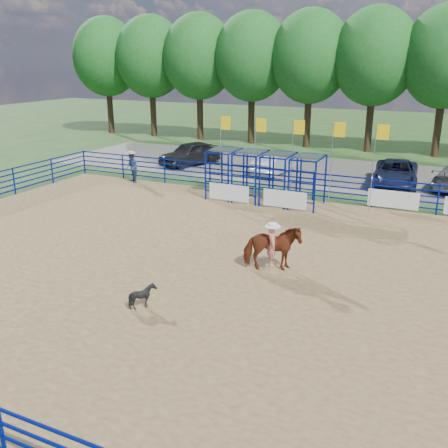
{
  "coord_description": "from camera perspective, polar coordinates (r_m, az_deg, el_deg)",
  "views": [
    {
      "loc": [
        6.45,
        -14.73,
        7.09
      ],
      "look_at": [
        -0.91,
        1.0,
        1.3
      ],
      "focal_mm": 40.0,
      "sensor_mm": 36.0,
      "label": 1
    }
  ],
  "objects": [
    {
      "name": "car_a",
      "position": [
        34.97,
        -3.85,
        8.05
      ],
      "size": [
        3.46,
        5.06,
        1.6
      ],
      "primitive_type": "imported",
      "rotation": [
        0.0,
        0.0,
        -0.37
      ],
      "color": "black",
      "rests_on": "gravel_strip"
    },
    {
      "name": "chute_assembly",
      "position": [
        25.67,
        5.44,
        5.23
      ],
      "size": [
        19.32,
        2.41,
        4.2
      ],
      "color": "#06178E",
      "rests_on": "ground"
    },
    {
      "name": "arena_dirt",
      "position": [
        17.57,
        1.3,
        -5.33
      ],
      "size": [
        30.0,
        20.0,
        0.02
      ],
      "primitive_type": "cube",
      "color": "olive",
      "rests_on": "ground"
    },
    {
      "name": "calf",
      "position": [
        15.11,
        -9.25,
        -8.11
      ],
      "size": [
        0.76,
        0.69,
        0.76
      ],
      "primitive_type": "imported",
      "rotation": [
        0.0,
        0.0,
        1.69
      ],
      "color": "black",
      "rests_on": "arena_dirt"
    },
    {
      "name": "car_c",
      "position": [
        30.72,
        18.98,
        5.5
      ],
      "size": [
        2.8,
        5.41,
        1.46
      ],
      "primitive_type": "imported",
      "rotation": [
        0.0,
        0.0,
        0.07
      ],
      "color": "#141734",
      "rests_on": "gravel_strip"
    },
    {
      "name": "treeline",
      "position": [
        41.24,
        16.95,
        18.31
      ],
      "size": [
        56.4,
        6.4,
        11.24
      ],
      "color": "#3F2B19",
      "rests_on": "ground"
    },
    {
      "name": "spectator_cowboy",
      "position": [
        30.25,
        -10.48,
        6.42
      ],
      "size": [
        1.11,
        1.07,
        1.85
      ],
      "color": "navy",
      "rests_on": "arena_dirt"
    },
    {
      "name": "gravel_strip",
      "position": [
        33.14,
        13.32,
        5.6
      ],
      "size": [
        40.0,
        10.0,
        0.01
      ],
      "primitive_type": "cube",
      "color": "slate",
      "rests_on": "ground"
    },
    {
      "name": "horse_and_rider",
      "position": [
        17.31,
        5.52,
        -2.5
      ],
      "size": [
        2.15,
        1.61,
        2.44
      ],
      "color": "maroon",
      "rests_on": "arena_dirt"
    },
    {
      "name": "car_b",
      "position": [
        32.27,
        5.72,
        6.94
      ],
      "size": [
        1.68,
        4.28,
        1.39
      ],
      "primitive_type": "imported",
      "rotation": [
        0.0,
        0.0,
        3.09
      ],
      "color": "#95989D",
      "rests_on": "gravel_strip"
    },
    {
      "name": "perimeter_fence",
      "position": [
        17.28,
        1.32,
        -3.08
      ],
      "size": [
        30.1,
        20.1,
        1.5
      ],
      "color": "#06178E",
      "rests_on": "ground"
    },
    {
      "name": "ground",
      "position": [
        17.57,
        1.3,
        -5.36
      ],
      "size": [
        120.0,
        120.0,
        0.0
      ],
      "primitive_type": "plane",
      "color": "#2F5220",
      "rests_on": "ground"
    }
  ]
}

